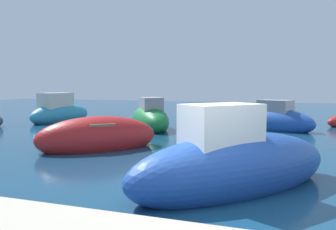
{
  "coord_description": "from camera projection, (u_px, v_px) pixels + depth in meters",
  "views": [
    {
      "loc": [
        1.13,
        -6.0,
        2.21
      ],
      "look_at": [
        -4.0,
        9.15,
        0.81
      ],
      "focal_mm": 36.23,
      "sensor_mm": 36.0,
      "label": 1
    }
  ],
  "objects": [
    {
      "name": "ground",
      "position": [
        214.0,
        206.0,
        6.22
      ],
      "size": [
        80.0,
        80.0,
        0.0
      ],
      "primitive_type": "plane",
      "color": "navy"
    },
    {
      "name": "moored_boat_1",
      "position": [
        98.0,
        137.0,
        11.82
      ],
      "size": [
        4.14,
        4.19,
        1.48
      ],
      "rotation": [
        0.0,
        0.0,
        0.8
      ],
      "color": "#B21E1E",
      "rests_on": "ground"
    },
    {
      "name": "moored_boat_4",
      "position": [
        268.0,
        120.0,
        17.09
      ],
      "size": [
        5.01,
        3.5,
        1.81
      ],
      "rotation": [
        0.0,
        0.0,
        2.7
      ],
      "color": "#1E479E",
      "rests_on": "ground"
    },
    {
      "name": "moored_boat_3",
      "position": [
        150.0,
        119.0,
        17.56
      ],
      "size": [
        4.04,
        5.03,
        1.96
      ],
      "rotation": [
        0.0,
        0.0,
        2.13
      ],
      "color": "#197233",
      "rests_on": "ground"
    },
    {
      "name": "moored_boat_7",
      "position": [
        235.0,
        165.0,
        7.24
      ],
      "size": [
        4.72,
        5.12,
        2.18
      ],
      "rotation": [
        0.0,
        0.0,
        0.87
      ],
      "color": "#1E479E",
      "rests_on": "ground"
    },
    {
      "name": "moored_boat_9",
      "position": [
        60.0,
        113.0,
        20.76
      ],
      "size": [
        2.23,
        4.75,
        2.09
      ],
      "rotation": [
        0.0,
        0.0,
        1.43
      ],
      "color": "teal",
      "rests_on": "ground"
    }
  ]
}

